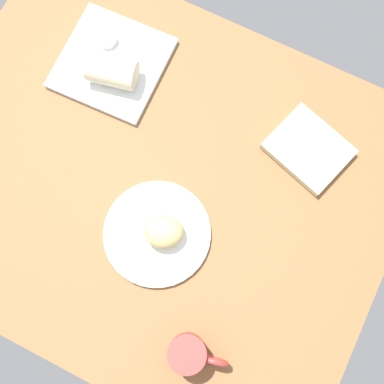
{
  "coord_description": "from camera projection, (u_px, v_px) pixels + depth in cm",
  "views": [
    {
      "loc": [
        20.44,
        -21.83,
        114.88
      ],
      "look_at": [
        9.12,
        0.91,
        7.0
      ],
      "focal_mm": 46.6,
      "sensor_mm": 36.0,
      "label": 1
    }
  ],
  "objects": [
    {
      "name": "round_plate",
      "position": [
        157.0,
        234.0,
        1.11
      ],
      "size": [
        23.94,
        23.94,
        1.4
      ],
      "primitive_type": "cylinder",
      "color": "white",
      "rests_on": "dining_table"
    },
    {
      "name": "square_plate",
      "position": [
        112.0,
        63.0,
        1.2
      ],
      "size": [
        25.2,
        25.2,
        1.6
      ],
      "primitive_type": "cube",
      "rotation": [
        0.0,
        0.0,
        0.04
      ],
      "color": "white",
      "rests_on": "dining_table"
    },
    {
      "name": "coffee_mug",
      "position": [
        189.0,
        354.0,
        1.01
      ],
      "size": [
        12.62,
        7.84,
        9.11
      ],
      "color": "#B23833",
      "rests_on": "dining_table"
    },
    {
      "name": "book_stack",
      "position": [
        309.0,
        149.0,
        1.15
      ],
      "size": [
        20.75,
        18.77,
        2.38
      ],
      "color": "beige",
      "rests_on": "dining_table"
    },
    {
      "name": "dining_table",
      "position": [
        155.0,
        183.0,
        1.16
      ],
      "size": [
        110.0,
        90.0,
        4.0
      ],
      "primitive_type": "cube",
      "color": "brown",
      "rests_on": "ground"
    },
    {
      "name": "sauce_cup",
      "position": [
        107.0,
        39.0,
        1.2
      ],
      "size": [
        4.43,
        4.43,
        2.27
      ],
      "color": "silver",
      "rests_on": "square_plate"
    },
    {
      "name": "breakfast_wrap",
      "position": [
        112.0,
        71.0,
        1.15
      ],
      "size": [
        12.62,
        9.33,
        7.1
      ],
      "primitive_type": "cylinder",
      "rotation": [
        1.57,
        0.0,
        1.78
      ],
      "color": "beige",
      "rests_on": "square_plate"
    },
    {
      "name": "scone_pastry",
      "position": [
        164.0,
        231.0,
        1.07
      ],
      "size": [
        11.04,
        10.44,
        6.04
      ],
      "primitive_type": "ellipsoid",
      "rotation": [
        0.0,
        0.0,
        0.44
      ],
      "color": "tan",
      "rests_on": "round_plate"
    }
  ]
}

